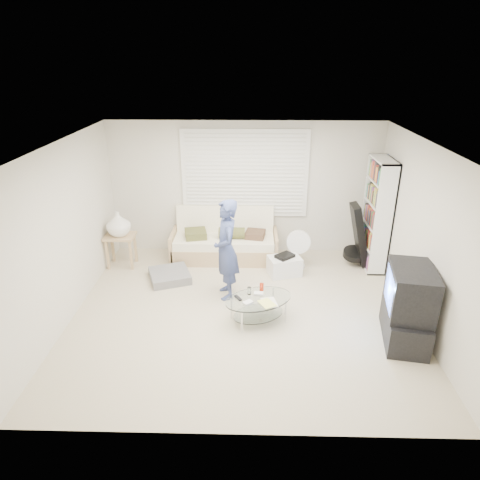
{
  "coord_description": "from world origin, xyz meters",
  "views": [
    {
      "loc": [
        0.1,
        -5.45,
        3.57
      ],
      "look_at": [
        -0.04,
        0.3,
        1.06
      ],
      "focal_mm": 32.0,
      "sensor_mm": 36.0,
      "label": 1
    }
  ],
  "objects_px": {
    "bookshelf": "(377,215)",
    "tv_unit": "(408,306)",
    "futon_sofa": "(225,243)",
    "coffee_table": "(258,303)"
  },
  "relations": [
    {
      "from": "coffee_table",
      "to": "futon_sofa",
      "type": "bearing_deg",
      "value": 106.23
    },
    {
      "from": "futon_sofa",
      "to": "bookshelf",
      "type": "relative_size",
      "value": 1.0
    },
    {
      "from": "futon_sofa",
      "to": "bookshelf",
      "type": "bearing_deg",
      "value": -5.04
    },
    {
      "from": "futon_sofa",
      "to": "tv_unit",
      "type": "bearing_deg",
      "value": -43.8
    },
    {
      "from": "bookshelf",
      "to": "coffee_table",
      "type": "distance_m",
      "value": 2.86
    },
    {
      "from": "futon_sofa",
      "to": "bookshelf",
      "type": "height_order",
      "value": "bookshelf"
    },
    {
      "from": "futon_sofa",
      "to": "coffee_table",
      "type": "bearing_deg",
      "value": -73.77
    },
    {
      "from": "tv_unit",
      "to": "futon_sofa",
      "type": "bearing_deg",
      "value": 136.2
    },
    {
      "from": "futon_sofa",
      "to": "bookshelf",
      "type": "xyz_separation_m",
      "value": [
        2.69,
        -0.24,
        0.67
      ]
    },
    {
      "from": "bookshelf",
      "to": "tv_unit",
      "type": "distance_m",
      "value": 2.28
    }
  ]
}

